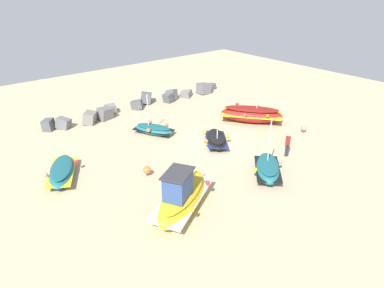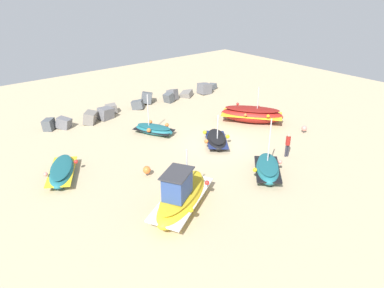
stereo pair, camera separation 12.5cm
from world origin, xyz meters
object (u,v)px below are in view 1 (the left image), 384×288
at_px(fishing_boat_0, 154,129).
at_px(fishing_boat_5, 182,196).
at_px(person_walking, 288,143).
at_px(fishing_boat_3, 268,169).
at_px(mooring_buoy_0, 304,128).
at_px(mooring_buoy_1, 147,170).
at_px(fishing_boat_1, 251,114).
at_px(fishing_boat_2, 62,172).
at_px(fishing_boat_4, 216,139).

xyz_separation_m(fishing_boat_0, fishing_boat_5, (-4.66, -9.59, 0.45)).
distance_m(fishing_boat_0, person_walking, 10.49).
distance_m(fishing_boat_3, mooring_buoy_0, 8.09).
relative_size(fishing_boat_5, mooring_buoy_1, 8.51).
height_order(fishing_boat_1, fishing_boat_5, fishing_boat_5).
relative_size(fishing_boat_0, fishing_boat_1, 0.64).
height_order(fishing_boat_3, mooring_buoy_1, fishing_boat_3).
height_order(fishing_boat_2, fishing_boat_5, fishing_boat_5).
bearing_deg(fishing_boat_2, fishing_boat_3, 80.68).
distance_m(fishing_boat_1, person_walking, 6.78).
distance_m(fishing_boat_0, fishing_boat_1, 8.60).
bearing_deg(fishing_boat_0, fishing_boat_2, -101.76).
xyz_separation_m(fishing_boat_1, mooring_buoy_1, (-12.10, -2.15, -0.29)).
bearing_deg(mooring_buoy_0, person_walking, -158.98).
xyz_separation_m(fishing_boat_4, fishing_boat_5, (-7.17, -4.98, 0.45)).
xyz_separation_m(fishing_boat_0, fishing_boat_2, (-8.34, -2.12, 0.06)).
bearing_deg(mooring_buoy_1, fishing_boat_5, -97.22).
bearing_deg(person_walking, fishing_boat_0, -130.26).
relative_size(fishing_boat_1, mooring_buoy_1, 8.36).
relative_size(fishing_boat_1, fishing_boat_4, 1.54).
bearing_deg(fishing_boat_1, fishing_boat_2, 48.50).
distance_m(fishing_boat_0, mooring_buoy_1, 6.72).
relative_size(fishing_boat_2, fishing_boat_3, 1.12).
height_order(fishing_boat_4, person_walking, fishing_boat_4).
bearing_deg(fishing_boat_5, fishing_boat_2, -93.75).
relative_size(fishing_boat_3, fishing_boat_4, 1.05).
distance_m(fishing_boat_1, fishing_boat_3, 9.35).
bearing_deg(fishing_boat_1, mooring_buoy_0, 160.51).
bearing_deg(fishing_boat_2, fishing_boat_4, 106.18).
distance_m(fishing_boat_4, person_walking, 5.25).
bearing_deg(fishing_boat_5, fishing_boat_4, -175.26).
bearing_deg(person_walking, fishing_boat_4, -130.63).
distance_m(fishing_boat_1, mooring_buoy_0, 4.58).
distance_m(fishing_boat_3, fishing_boat_5, 6.46).
xyz_separation_m(fishing_boat_0, fishing_boat_1, (7.98, -3.17, 0.32)).
bearing_deg(fishing_boat_4, person_walking, -115.32).
xyz_separation_m(fishing_boat_1, fishing_boat_2, (-16.33, 1.05, -0.26)).
height_order(fishing_boat_1, person_walking, fishing_boat_1).
height_order(fishing_boat_1, fishing_boat_4, fishing_boat_1).
bearing_deg(mooring_buoy_1, fishing_boat_4, 6.01).
height_order(fishing_boat_0, mooring_buoy_1, fishing_boat_0).
relative_size(fishing_boat_0, fishing_boat_2, 0.84).
height_order(fishing_boat_2, fishing_boat_4, fishing_boat_4).
relative_size(mooring_buoy_0, mooring_buoy_1, 0.94).
xyz_separation_m(fishing_boat_0, mooring_buoy_1, (-4.11, -5.32, 0.03)).
height_order(fishing_boat_2, person_walking, person_walking).
distance_m(fishing_boat_1, fishing_boat_5, 14.18).
distance_m(fishing_boat_3, mooring_buoy_1, 7.62).
xyz_separation_m(fishing_boat_0, fishing_boat_3, (1.77, -10.15, 0.12)).
bearing_deg(fishing_boat_4, fishing_boat_0, 65.40).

